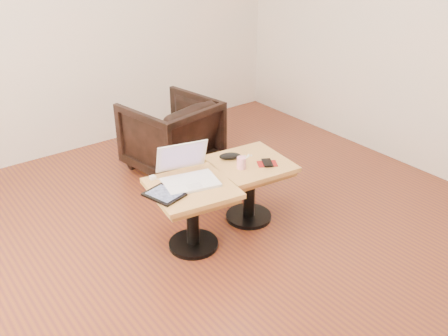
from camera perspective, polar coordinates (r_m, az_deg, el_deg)
room_shell at (r=2.90m, az=-0.98°, el=12.04°), size 4.52×4.52×2.71m
side_table_left at (r=3.39m, az=-3.68°, el=-3.84°), size 0.61×0.61×0.49m
side_table_right at (r=3.70m, az=2.96°, el=-0.96°), size 0.59×0.59×0.49m
laptop at (r=3.38m, az=-4.18°, el=-0.65°), size 0.42×0.41×0.24m
tablet at (r=3.23m, az=-6.86°, el=-3.02°), size 0.24×0.28×0.02m
charging_adapter at (r=3.43m, az=-8.14°, el=-1.08°), size 0.04×0.04×0.02m
glasses_case at (r=3.66m, az=0.69°, el=1.37°), size 0.18×0.14×0.05m
striped_cup at (r=3.53m, az=2.00°, el=0.60°), size 0.07×0.07×0.08m
earbuds_tangle at (r=3.71m, az=2.75°, el=1.39°), size 0.07×0.04×0.01m
phone_on_sleeve at (r=3.61m, az=4.97°, el=0.55°), size 0.17×0.15×0.02m
armchair at (r=4.50m, az=-6.05°, el=3.77°), size 0.82×0.84×0.66m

